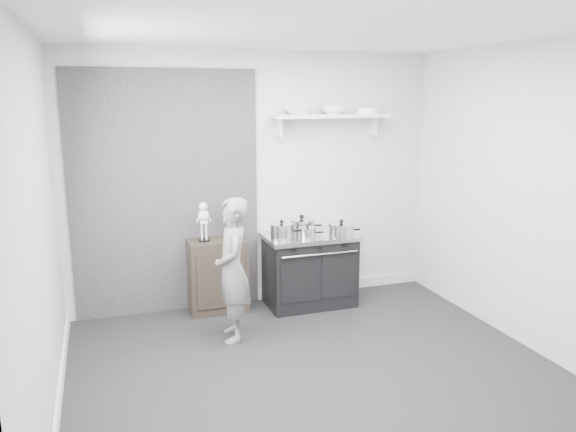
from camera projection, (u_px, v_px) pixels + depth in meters
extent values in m
plane|color=black|center=(317.00, 373.00, 4.62)|extent=(4.00, 4.00, 0.00)
cube|color=#B3B3B0|center=(256.00, 180.00, 6.00)|extent=(4.00, 0.02, 2.70)
cube|color=#B3B3B0|center=(459.00, 287.00, 2.67)|extent=(4.00, 0.02, 2.70)
cube|color=#B3B3B0|center=(38.00, 233.00, 3.71)|extent=(0.02, 3.60, 2.70)
cube|color=#B3B3B0|center=(528.00, 198.00, 4.96)|extent=(0.02, 3.60, 2.70)
cube|color=silver|center=(321.00, 30.00, 4.05)|extent=(4.00, 3.60, 0.02)
cube|color=black|center=(167.00, 194.00, 5.71)|extent=(1.90, 0.02, 2.50)
cube|color=silver|center=(340.00, 285.00, 6.57)|extent=(2.00, 0.03, 0.12)
cube|color=silver|center=(58.00, 409.00, 3.99)|extent=(0.03, 3.60, 0.12)
cube|color=silver|center=(331.00, 116.00, 5.99)|extent=(1.30, 0.26, 0.04)
cube|color=silver|center=(280.00, 128.00, 5.91)|extent=(0.03, 0.12, 0.20)
cube|color=silver|center=(374.00, 126.00, 6.25)|extent=(0.03, 0.12, 0.20)
cube|color=black|center=(310.00, 271.00, 6.07)|extent=(0.92, 0.55, 0.74)
cube|color=silver|center=(310.00, 236.00, 5.99)|extent=(0.98, 0.59, 0.05)
cube|color=black|center=(299.00, 280.00, 5.74)|extent=(0.39, 0.02, 0.48)
cube|color=black|center=(339.00, 275.00, 5.88)|extent=(0.39, 0.02, 0.48)
cylinder|color=silver|center=(320.00, 254.00, 5.73)|extent=(0.83, 0.02, 0.02)
cylinder|color=black|center=(294.00, 249.00, 5.64)|extent=(0.04, 0.03, 0.04)
cylinder|color=black|center=(320.00, 247.00, 5.73)|extent=(0.04, 0.03, 0.04)
cylinder|color=black|center=(345.00, 245.00, 5.81)|extent=(0.04, 0.03, 0.04)
cube|color=black|center=(218.00, 276.00, 5.88)|extent=(0.59, 0.35, 0.77)
imported|color=slate|center=(233.00, 270.00, 5.14)|extent=(0.38, 0.53, 1.34)
cylinder|color=silver|center=(282.00, 232.00, 5.78)|extent=(0.23, 0.23, 0.15)
cylinder|color=silver|center=(282.00, 224.00, 5.76)|extent=(0.24, 0.24, 0.01)
sphere|color=black|center=(282.00, 222.00, 5.76)|extent=(0.04, 0.04, 0.04)
cylinder|color=black|center=(296.00, 231.00, 5.83)|extent=(0.10, 0.02, 0.02)
cylinder|color=silver|center=(302.00, 226.00, 6.05)|extent=(0.28, 0.28, 0.13)
cylinder|color=silver|center=(302.00, 220.00, 6.03)|extent=(0.29, 0.29, 0.01)
sphere|color=black|center=(302.00, 217.00, 6.02)|extent=(0.05, 0.05, 0.05)
cylinder|color=black|center=(317.00, 225.00, 6.10)|extent=(0.10, 0.02, 0.02)
cylinder|color=silver|center=(341.00, 231.00, 5.86)|extent=(0.26, 0.26, 0.13)
cylinder|color=silver|center=(341.00, 224.00, 5.85)|extent=(0.27, 0.27, 0.01)
sphere|color=black|center=(341.00, 221.00, 5.84)|extent=(0.05, 0.05, 0.05)
cylinder|color=black|center=(356.00, 230.00, 5.91)|extent=(0.10, 0.02, 0.02)
cylinder|color=silver|center=(307.00, 233.00, 5.82)|extent=(0.17, 0.17, 0.10)
cylinder|color=silver|center=(308.00, 228.00, 5.80)|extent=(0.18, 0.18, 0.01)
sphere|color=black|center=(308.00, 226.00, 5.80)|extent=(0.03, 0.03, 0.03)
cylinder|color=black|center=(319.00, 232.00, 5.86)|extent=(0.10, 0.02, 0.02)
imported|color=white|center=(298.00, 111.00, 5.86)|extent=(0.31, 0.31, 0.08)
imported|color=white|center=(334.00, 110.00, 5.99)|extent=(0.27, 0.27, 0.08)
cylinder|color=white|center=(367.00, 111.00, 6.11)|extent=(0.24, 0.24, 0.06)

